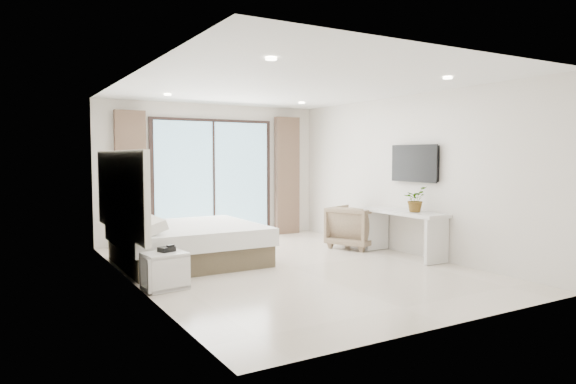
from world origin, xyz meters
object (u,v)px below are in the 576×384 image
object	(u,v)px
bed	(187,243)
console_desk	(405,223)
armchair	(355,225)
nightstand	(165,271)

from	to	relation	value
bed	console_desk	distance (m)	3.56
armchair	console_desk	bearing A→B (deg)	166.00
nightstand	console_desk	size ratio (longest dim) A/B	0.35
bed	armchair	distance (m)	3.11
bed	nightstand	world-z (taller)	bed
nightstand	armchair	bearing A→B (deg)	9.94
nightstand	armchair	size ratio (longest dim) A/B	0.65
nightstand	console_desk	xyz separation A→B (m)	(4.06, 0.05, 0.33)
bed	nightstand	bearing A→B (deg)	-119.19
nightstand	bed	bearing A→B (deg)	54.25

